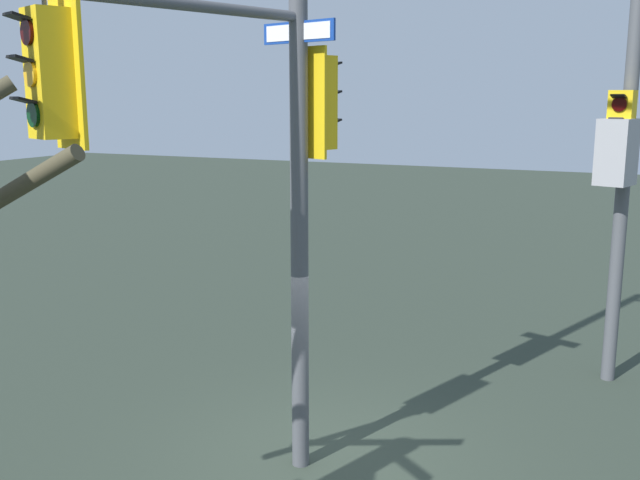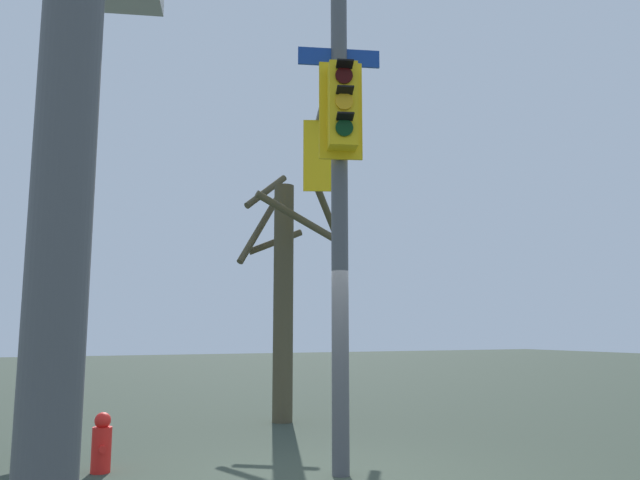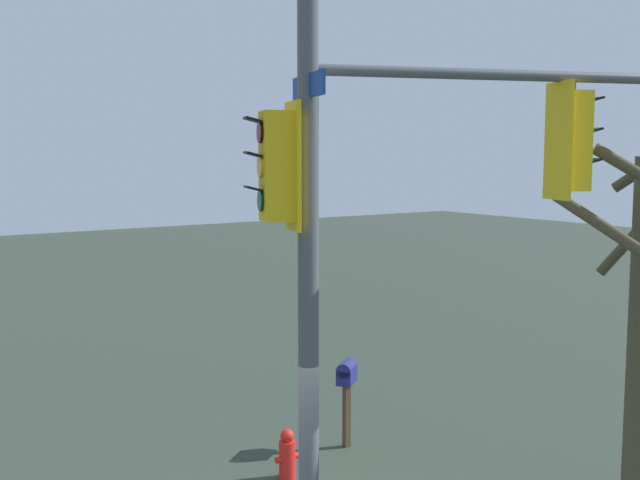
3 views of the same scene
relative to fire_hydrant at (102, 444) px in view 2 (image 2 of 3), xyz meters
The scene contains 4 objects.
main_signal_pole_assembly 5.39m from the fire_hydrant, 75.15° to the left, with size 4.94×4.76×8.94m.
fire_hydrant is the anchor object (origin of this frame).
mailbox 1.70m from the fire_hydrant, 161.02° to the right, with size 0.49×0.46×1.41m.
bare_tree_behind_pole 5.26m from the fire_hydrant, 130.18° to the left, with size 2.18×2.17×5.06m.
Camera 2 is at (6.84, -3.32, 1.74)m, focal length 34.93 mm.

